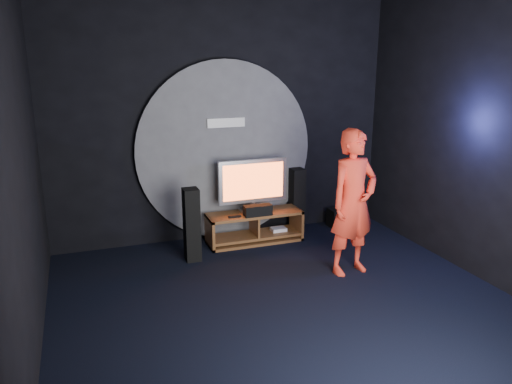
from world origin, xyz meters
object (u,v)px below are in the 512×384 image
tower_speaker_right (297,200)px  subwoofer (338,218)px  media_console (255,229)px  tower_speaker_left (192,225)px  tv (253,183)px  player (353,203)px

tower_speaker_right → subwoofer: size_ratio=3.33×
tower_speaker_right → media_console: bearing=-162.7°
tower_speaker_left → tower_speaker_right: same height
tower_speaker_right → subwoofer: (0.69, -0.07, -0.34)m
tv → subwoofer: bearing=4.2°
tower_speaker_right → subwoofer: bearing=-5.6°
media_console → player: (0.78, -1.38, 0.71)m
tower_speaker_left → tv: bearing=22.5°
media_console → tv: (-0.01, 0.07, 0.67)m
tv → tower_speaker_right: size_ratio=1.03×
subwoofer → player: size_ratio=0.16×
subwoofer → player: player is taller
media_console → player: player is taller
tv → player: (0.79, -1.45, 0.04)m
tower_speaker_left → subwoofer: 2.55m
tv → player: bearing=-61.4°
tower_speaker_left → tower_speaker_right: 1.87m
media_console → subwoofer: size_ratio=4.67×
tv → tower_speaker_right: tv is taller
tv → player: size_ratio=0.56×
media_console → tower_speaker_right: tower_speaker_right is taller
media_console → subwoofer: bearing=6.8°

